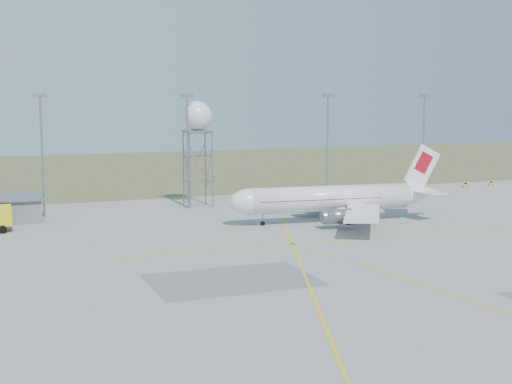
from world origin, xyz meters
name	(u,v)px	position (x,y,z in m)	size (l,w,h in m)	color
ground	(471,296)	(0.00, 0.00, 0.00)	(400.00, 400.00, 0.00)	#999994
grass_strip	(148,169)	(0.00, 140.00, 0.01)	(400.00, 120.00, 0.03)	#565E33
mast_a	(42,145)	(-35.00, 66.00, 12.07)	(2.20, 0.50, 20.50)	gray
mast_b	(188,141)	(-10.00, 66.00, 12.07)	(2.20, 0.50, 20.50)	gray
mast_c	(328,138)	(18.00, 66.00, 12.07)	(2.20, 0.50, 20.50)	gray
mast_d	(424,136)	(40.00, 66.00, 12.07)	(2.20, 0.50, 20.50)	gray
taxi_sign_near	(465,184)	(55.60, 72.00, 0.89)	(1.60, 0.17, 1.20)	black
taxi_sign_far	(491,182)	(62.60, 72.00, 0.89)	(1.60, 0.17, 1.20)	black
airliner_main	(333,199)	(7.52, 43.55, 3.75)	(35.99, 34.85, 12.25)	white
radar_tower	(198,148)	(-7.59, 67.77, 10.79)	(5.31, 5.31, 19.23)	gray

